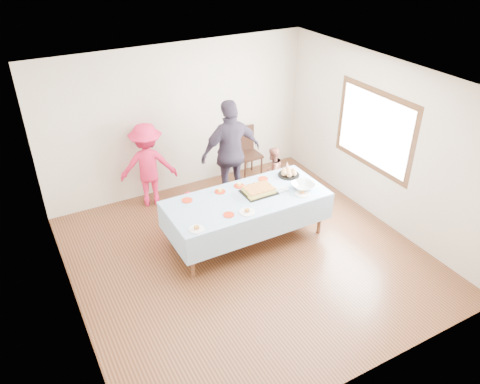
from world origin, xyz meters
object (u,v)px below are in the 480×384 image
object	(u,v)px
birthday_cake	(259,190)
dining_chair	(247,149)
party_table	(247,201)
adult_left	(148,165)

from	to	relation	value
birthday_cake	dining_chair	world-z (taller)	dining_chair
party_table	adult_left	distance (m)	2.03
birthday_cake	dining_chair	size ratio (longest dim) A/B	0.52
party_table	dining_chair	size ratio (longest dim) A/B	2.51
party_table	birthday_cake	distance (m)	0.26
dining_chair	adult_left	xyz separation A→B (m)	(-2.03, -0.12, 0.21)
party_table	birthday_cake	size ratio (longest dim) A/B	4.85
birthday_cake	dining_chair	bearing A→B (deg)	65.82
dining_chair	party_table	bearing A→B (deg)	-119.87
birthday_cake	dining_chair	xyz separation A→B (m)	(0.84, 1.86, -0.27)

